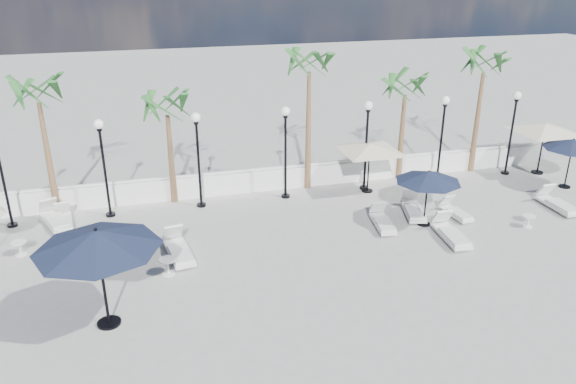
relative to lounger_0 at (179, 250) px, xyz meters
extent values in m
plane|color=gray|center=(4.72, -2.53, -0.26)|extent=(100.00, 100.00, 0.00)
cube|color=silver|center=(4.72, 4.97, 0.19)|extent=(26.00, 0.30, 0.90)
cube|color=silver|center=(4.72, 4.97, 0.71)|extent=(26.00, 0.12, 0.08)
cylinder|color=black|center=(-5.78, 3.97, -0.21)|extent=(0.36, 0.36, 0.10)
cylinder|color=black|center=(-5.78, 3.97, 1.49)|extent=(0.10, 0.10, 3.50)
cylinder|color=black|center=(-2.28, 3.97, -0.21)|extent=(0.36, 0.36, 0.10)
cylinder|color=black|center=(-2.28, 3.97, 1.49)|extent=(0.10, 0.10, 3.50)
cylinder|color=black|center=(-2.28, 3.97, 3.19)|extent=(0.18, 0.18, 0.10)
sphere|color=white|center=(-2.28, 3.97, 3.40)|extent=(0.36, 0.36, 0.36)
cylinder|color=black|center=(1.22, 3.97, -0.21)|extent=(0.36, 0.36, 0.10)
cylinder|color=black|center=(1.22, 3.97, 1.49)|extent=(0.10, 0.10, 3.50)
cylinder|color=black|center=(1.22, 3.97, 3.19)|extent=(0.18, 0.18, 0.10)
sphere|color=white|center=(1.22, 3.97, 3.40)|extent=(0.36, 0.36, 0.36)
cylinder|color=black|center=(4.72, 3.97, -0.21)|extent=(0.36, 0.36, 0.10)
cylinder|color=black|center=(4.72, 3.97, 1.49)|extent=(0.10, 0.10, 3.50)
cylinder|color=black|center=(4.72, 3.97, 3.19)|extent=(0.18, 0.18, 0.10)
sphere|color=white|center=(4.72, 3.97, 3.40)|extent=(0.36, 0.36, 0.36)
cylinder|color=black|center=(8.22, 3.97, -0.21)|extent=(0.36, 0.36, 0.10)
cylinder|color=black|center=(8.22, 3.97, 1.49)|extent=(0.10, 0.10, 3.50)
cylinder|color=black|center=(8.22, 3.97, 3.19)|extent=(0.18, 0.18, 0.10)
sphere|color=white|center=(8.22, 3.97, 3.40)|extent=(0.36, 0.36, 0.36)
cylinder|color=black|center=(11.72, 3.97, -0.21)|extent=(0.36, 0.36, 0.10)
cylinder|color=black|center=(11.72, 3.97, 1.49)|extent=(0.10, 0.10, 3.50)
cylinder|color=black|center=(11.72, 3.97, 3.19)|extent=(0.18, 0.18, 0.10)
sphere|color=white|center=(11.72, 3.97, 3.40)|extent=(0.36, 0.36, 0.36)
cylinder|color=black|center=(15.22, 3.97, -0.21)|extent=(0.36, 0.36, 0.10)
cylinder|color=black|center=(15.22, 3.97, 1.49)|extent=(0.10, 0.10, 3.50)
cylinder|color=black|center=(15.22, 3.97, 3.19)|extent=(0.18, 0.18, 0.10)
sphere|color=white|center=(15.22, 3.97, 3.40)|extent=(0.36, 0.36, 0.36)
cone|color=brown|center=(-4.28, 4.77, 1.94)|extent=(0.28, 0.28, 4.40)
cone|color=brown|center=(0.22, 4.77, 1.54)|extent=(0.28, 0.28, 3.60)
cone|color=brown|center=(5.92, 4.77, 2.24)|extent=(0.28, 0.28, 5.00)
cone|color=brown|center=(10.22, 4.77, 1.64)|extent=(0.28, 0.28, 3.80)
cone|color=brown|center=(13.92, 4.77, 2.04)|extent=(0.28, 0.28, 4.60)
cube|color=silver|center=(0.00, -0.02, -0.10)|extent=(0.95, 2.11, 0.11)
cube|color=silver|center=(0.04, -0.30, 0.02)|extent=(0.82, 1.45, 0.11)
cube|color=silver|center=(-0.11, 0.80, 0.31)|extent=(0.70, 0.57, 0.64)
cube|color=silver|center=(-4.24, 3.67, -0.10)|extent=(1.32, 2.05, 0.11)
cube|color=silver|center=(-4.14, 3.43, 0.01)|extent=(1.05, 1.45, 0.11)
cube|color=silver|center=(-4.53, 4.41, 0.29)|extent=(0.74, 0.65, 0.61)
cube|color=silver|center=(-3.92, 3.48, -0.12)|extent=(0.80, 1.77, 0.09)
cube|color=silver|center=(-3.88, 3.25, -0.02)|extent=(0.69, 1.22, 0.09)
cube|color=silver|center=(-4.01, 4.16, 0.22)|extent=(0.59, 0.47, 0.53)
cube|color=silver|center=(7.45, 0.28, -0.12)|extent=(0.85, 1.86, 0.10)
cube|color=silver|center=(7.41, 0.04, -0.01)|extent=(0.73, 1.28, 0.10)
cube|color=silver|center=(7.55, 1.00, 0.24)|extent=(0.62, 0.50, 0.56)
cube|color=silver|center=(9.36, -1.29, -0.10)|extent=(0.84, 2.04, 0.11)
cube|color=silver|center=(9.34, -1.55, 0.02)|extent=(0.74, 1.40, 0.11)
cube|color=silver|center=(9.43, -0.48, 0.30)|extent=(0.66, 0.52, 0.62)
cube|color=silver|center=(9.04, 0.97, -0.10)|extent=(1.17, 2.08, 0.11)
cube|color=silver|center=(8.97, 0.71, 0.02)|extent=(0.96, 1.45, 0.11)
cube|color=silver|center=(9.25, 1.74, 0.29)|extent=(0.72, 0.62, 0.62)
cube|color=silver|center=(14.80, -0.03, -0.11)|extent=(0.66, 1.93, 0.10)
cube|color=silver|center=(14.80, -0.29, 0.01)|extent=(0.61, 1.31, 0.10)
cube|color=silver|center=(14.79, 0.75, 0.28)|extent=(0.61, 0.46, 0.60)
cube|color=silver|center=(10.56, 0.40, -0.13)|extent=(0.66, 1.62, 0.09)
cube|color=silver|center=(10.58, 0.19, -0.04)|extent=(0.59, 1.10, 0.09)
cube|color=silver|center=(10.50, 1.04, 0.18)|extent=(0.53, 0.42, 0.49)
cylinder|color=silver|center=(-5.12, 1.53, -0.25)|extent=(0.39, 0.39, 0.03)
cylinder|color=silver|center=(-5.12, 1.53, -0.03)|extent=(0.06, 0.06, 0.46)
cylinder|color=silver|center=(-5.12, 1.53, 0.21)|extent=(0.50, 0.50, 0.03)
cylinder|color=silver|center=(-0.43, -1.02, -0.25)|extent=(0.42, 0.42, 0.03)
cylinder|color=silver|center=(-0.43, -1.02, -0.01)|extent=(0.06, 0.06, 0.51)
cylinder|color=silver|center=(-0.43, -1.02, 0.25)|extent=(0.55, 0.55, 0.03)
cylinder|color=silver|center=(12.66, -1.09, -0.25)|extent=(0.36, 0.36, 0.03)
cylinder|color=silver|center=(12.66, -1.09, -0.04)|extent=(0.05, 0.05, 0.44)
cylinder|color=silver|center=(12.66, -1.09, 0.18)|extent=(0.47, 0.47, 0.03)
cylinder|color=black|center=(-2.18, -3.25, -0.23)|extent=(0.64, 0.64, 0.07)
cylinder|color=black|center=(-2.18, -3.25, 1.13)|extent=(0.08, 0.08, 2.79)
cone|color=black|center=(-2.18, -3.25, 2.32)|extent=(3.30, 3.30, 0.51)
sphere|color=black|center=(-2.18, -3.25, 2.60)|extent=(0.09, 0.09, 0.09)
cylinder|color=black|center=(9.04, 0.12, -0.24)|extent=(0.48, 0.48, 0.05)
cylinder|color=black|center=(9.04, 0.12, 0.77)|extent=(0.06, 0.06, 2.07)
cone|color=black|center=(9.04, 0.12, 1.65)|extent=(2.41, 2.41, 0.39)
sphere|color=black|center=(9.04, 0.12, 1.87)|extent=(0.07, 0.07, 0.07)
cylinder|color=black|center=(16.72, 1.87, -0.24)|extent=(0.49, 0.49, 0.05)
cylinder|color=black|center=(16.72, 1.87, 0.80)|extent=(0.06, 0.06, 2.12)
cone|color=black|center=(16.72, 1.87, 1.70)|extent=(2.47, 2.47, 0.40)
sphere|color=black|center=(16.72, 1.87, 1.92)|extent=(0.07, 0.07, 0.07)
cylinder|color=black|center=(8.26, 3.67, -0.23)|extent=(0.48, 0.48, 0.05)
cylinder|color=black|center=(8.26, 3.67, 0.79)|extent=(0.06, 0.06, 2.11)
pyramid|color=#C1B799|center=(8.26, 3.67, 1.87)|extent=(4.67, 4.67, 0.32)
cylinder|color=black|center=(16.72, 3.67, -0.23)|extent=(0.53, 0.53, 0.06)
cylinder|color=black|center=(16.72, 3.67, 0.89)|extent=(0.07, 0.07, 2.31)
pyramid|color=#C1B799|center=(16.72, 3.67, 2.08)|extent=(5.03, 5.03, 0.36)
camera|label=1|loc=(-0.80, -16.79, 8.94)|focal=35.00mm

